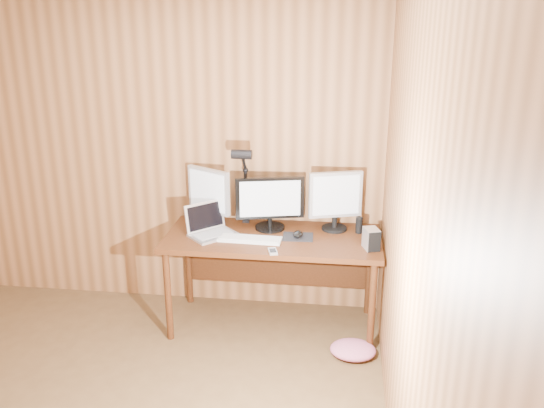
% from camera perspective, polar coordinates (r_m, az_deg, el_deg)
% --- Properties ---
extents(room_shell, '(4.00, 4.00, 4.00)m').
position_cam_1_polar(room_shell, '(2.93, -22.51, -4.92)').
color(room_shell, brown).
rests_on(room_shell, ground).
extents(desk, '(1.60, 0.70, 0.75)m').
position_cam_1_polar(desk, '(4.40, 0.20, -4.32)').
color(desk, '#43200E').
rests_on(desk, floor).
extents(monitor_center, '(0.52, 0.23, 0.41)m').
position_cam_1_polar(monitor_center, '(4.36, -0.21, 0.14)').
color(monitor_center, black).
rests_on(monitor_center, desk).
extents(monitor_left, '(0.36, 0.23, 0.45)m').
position_cam_1_polar(monitor_left, '(4.48, -6.28, 0.94)').
color(monitor_left, black).
rests_on(monitor_left, desk).
extents(monitor_right, '(0.40, 0.19, 0.46)m').
position_cam_1_polar(monitor_right, '(4.36, 6.30, 0.50)').
color(monitor_right, black).
rests_on(monitor_right, desk).
extents(laptop, '(0.41, 0.41, 0.23)m').
position_cam_1_polar(laptop, '(4.33, -6.20, -2.28)').
color(laptop, silver).
rests_on(laptop, desk).
extents(keyboard, '(0.47, 0.16, 0.02)m').
position_cam_1_polar(keyboard, '(4.21, -2.21, -3.49)').
color(keyboard, white).
rests_on(keyboard, desk).
extents(mousepad, '(0.23, 0.19, 0.00)m').
position_cam_1_polar(mousepad, '(4.27, 2.58, -3.27)').
color(mousepad, black).
rests_on(mousepad, desk).
extents(mouse, '(0.09, 0.13, 0.04)m').
position_cam_1_polar(mouse, '(4.27, 2.59, -3.00)').
color(mouse, black).
rests_on(mouse, mousepad).
extents(hard_drive, '(0.13, 0.16, 0.15)m').
position_cam_1_polar(hard_drive, '(4.10, 9.82, -3.43)').
color(hard_drive, silver).
rests_on(hard_drive, desk).
extents(phone, '(0.08, 0.12, 0.02)m').
position_cam_1_polar(phone, '(4.01, 0.07, -4.71)').
color(phone, silver).
rests_on(phone, desk).
extents(speaker, '(0.05, 0.05, 0.12)m').
position_cam_1_polar(speaker, '(4.38, 8.62, -2.09)').
color(speaker, black).
rests_on(speaker, desk).
extents(desk_lamp, '(0.15, 0.22, 0.66)m').
position_cam_1_polar(desk_lamp, '(4.37, -2.82, 2.90)').
color(desk_lamp, black).
rests_on(desk_lamp, desk).
extents(fabric_pile, '(0.36, 0.31, 0.10)m').
position_cam_1_polar(fabric_pile, '(4.26, 8.02, -14.12)').
color(fabric_pile, '#CA6284').
rests_on(fabric_pile, floor).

